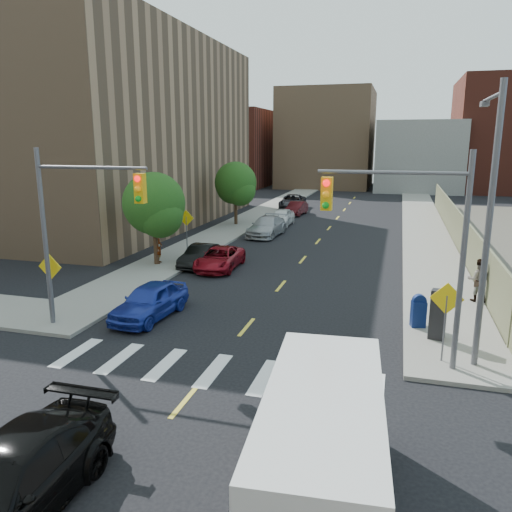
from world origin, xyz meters
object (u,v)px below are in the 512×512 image
Objects in this scene: payphone at (438,315)px; parked_car_blue at (150,301)px; parked_car_grey at (293,202)px; black_sedan at (8,483)px; pedestrian_west at (158,248)px; pedestrian_east at (478,280)px; cargo_van at (323,445)px; mailbox at (419,311)px; parked_car_silver at (267,226)px; parked_car_white at (281,217)px; parked_car_black at (201,256)px; parked_car_maroon at (296,208)px; parked_car_red at (220,258)px.

parked_car_blue is at bearing -164.88° from payphone.
black_sedan is (4.06, -46.21, 0.01)m from parked_car_grey.
pedestrian_east is (17.15, -2.58, 0.06)m from pedestrian_west.
parked_car_grey is 45.27m from cargo_van.
mailbox is (12.03, -33.53, 0.01)m from parked_car_grey.
parked_car_blue is 2.32× the size of pedestrian_west.
parked_car_silver is 20.55m from mailbox.
parked_car_silver is 2.61× the size of pedestrian_east.
parked_car_white is 16.39m from pedestrian_west.
parked_car_black is 0.96× the size of parked_car_maroon.
pedestrian_west is at bearing 107.98° from black_sedan.
parked_car_grey is 2.82× the size of pedestrian_east.
pedestrian_west is at bearing 165.43° from payphone.
parked_car_maroon reaches higher than parked_car_black.
pedestrian_east is (10.63, 16.74, 0.36)m from black_sedan.
parked_car_black is at bearing -93.86° from parked_car_silver.
payphone is at bearing -36.92° from parked_car_red.
black_sedan is 14.97m from mailbox.
parked_car_red is (1.30, -0.29, -0.01)m from parked_car_black.
pedestrian_east is (13.39, 5.67, 0.40)m from parked_car_blue.
black_sedan reaches higher than parked_car_red.
parked_car_white reaches higher than parked_car_blue.
pedestrian_west is (-2.46, -26.88, 0.31)m from parked_car_grey.
parked_car_white is 11.01m from parked_car_grey.
payphone is at bearing -63.98° from parked_car_white.
parked_car_black is 0.72× the size of black_sedan.
parked_car_white is at bearing 93.30° from parked_car_silver.
black_sedan is 2.89× the size of payphone.
mailbox is 0.67× the size of pedestrian_east.
parked_car_red is 19.75m from black_sedan.
parked_car_maroon is at bearing 96.36° from mailbox.
parked_car_silver is at bearing 107.67° from mailbox.
parked_car_blue is 2.32× the size of payphone.
parked_car_red is at bearing -92.48° from parked_car_grey.
black_sedan is at bearing -76.01° from parked_car_black.
parked_car_silver is (1.30, 10.35, 0.11)m from parked_car_black.
parked_car_black is 0.70× the size of parked_car_grey.
parked_car_white is (0.00, 24.20, 0.00)m from parked_car_blue.
parked_car_blue is 0.72× the size of cargo_van.
parked_car_blue is 0.99× the size of parked_car_white.
black_sedan is at bearing -81.38° from parked_car_maroon.
pedestrian_east is at bearing 56.94° from black_sedan.
parked_car_maroon is (1.30, 22.05, 0.03)m from parked_car_black.
pedestrian_west is at bearing -178.37° from parked_car_red.
pedestrian_west is (-14.48, 6.66, 0.29)m from mailbox.
payphone is 0.94× the size of pedestrian_east.
payphone is at bearing -73.91° from mailbox.
mailbox is (10.73, -29.23, 0.12)m from parked_car_maroon.
parked_car_silver is 18.99m from pedestrian_east.
cargo_van reaches higher than payphone.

